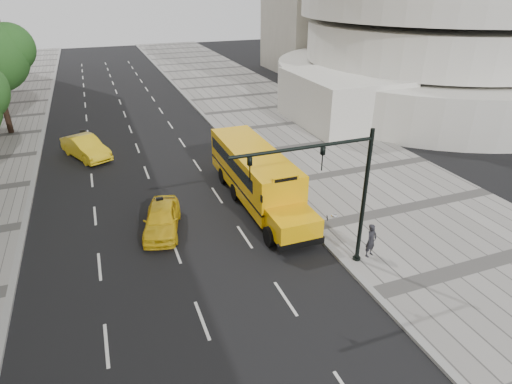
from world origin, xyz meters
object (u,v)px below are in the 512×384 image
object	(u,v)px
traffic_signal	(337,187)
school_bus	(255,172)
pedestrian	(371,240)
taxi_near	(162,219)
taxi_far	(86,147)

from	to	relation	value
traffic_signal	school_bus	bearing A→B (deg)	95.20
pedestrian	traffic_signal	world-z (taller)	traffic_signal
taxi_near	pedestrian	distance (m)	10.40
taxi_near	taxi_far	xyz separation A→B (m)	(-3.41, 12.21, 0.07)
school_bus	pedestrian	size ratio (longest dim) A/B	7.03
taxi_far	school_bus	bearing A→B (deg)	-73.84
school_bus	pedestrian	distance (m)	8.10
school_bus	pedestrian	bearing A→B (deg)	-69.52
taxi_near	pedestrian	world-z (taller)	pedestrian
pedestrian	taxi_far	bearing A→B (deg)	104.00
taxi_far	pedestrian	distance (m)	21.69
school_bus	traffic_signal	bearing A→B (deg)	-84.80
pedestrian	traffic_signal	xyz separation A→B (m)	(-2.13, -0.05, 3.12)
taxi_far	pedestrian	xyz separation A→B (m)	(11.98, -18.08, 0.18)
pedestrian	taxi_near	bearing A→B (deg)	126.09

